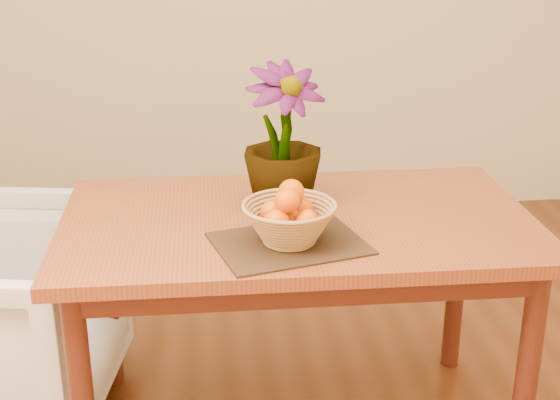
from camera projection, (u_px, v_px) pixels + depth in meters
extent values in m
cube|color=maroon|center=(298.00, 223.00, 2.32)|extent=(1.40, 0.80, 0.04)
cube|color=#43190F|center=(298.00, 241.00, 2.34)|extent=(1.28, 0.68, 0.08)
cylinder|color=#43190F|center=(526.00, 379.00, 2.21)|extent=(0.06, 0.06, 0.71)
cylinder|color=#43190F|center=(108.00, 295.00, 2.69)|extent=(0.06, 0.06, 0.71)
cylinder|color=#43190F|center=(457.00, 278.00, 2.81)|extent=(0.06, 0.06, 0.71)
cube|color=#321F12|center=(289.00, 243.00, 2.12)|extent=(0.46, 0.39, 0.01)
cylinder|color=#B08549|center=(289.00, 241.00, 2.12)|extent=(0.13, 0.13, 0.01)
sphere|color=#ED5303|center=(289.00, 218.00, 2.10)|extent=(0.06, 0.06, 0.06)
sphere|color=#ED5303|center=(301.00, 209.00, 2.14)|extent=(0.07, 0.07, 0.07)
sphere|color=#ED5303|center=(272.00, 212.00, 2.13)|extent=(0.06, 0.06, 0.06)
sphere|color=#ED5303|center=(277.00, 222.00, 2.05)|extent=(0.07, 0.07, 0.07)
sphere|color=#ED5303|center=(307.00, 221.00, 2.06)|extent=(0.06, 0.06, 0.06)
sphere|color=#ED5303|center=(291.00, 192.00, 2.10)|extent=(0.07, 0.07, 0.07)
sphere|color=#ED5303|center=(287.00, 200.00, 2.05)|extent=(0.07, 0.07, 0.07)
imported|color=#183F12|center=(283.00, 137.00, 2.32)|extent=(0.31, 0.31, 0.44)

